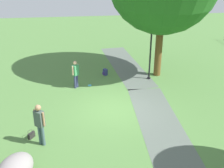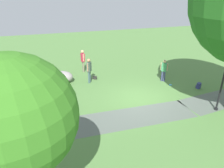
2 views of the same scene
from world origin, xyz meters
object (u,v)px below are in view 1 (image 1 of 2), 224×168
Objects in this scene: woman_with_handbag at (40,122)px; handbag_on_grass at (31,135)px; passerby_on_path at (76,73)px; lamp_post at (151,48)px; spare_backpack_on_lawn at (105,72)px; frisbee_on_grass at (90,85)px.

woman_with_handbag is 1.15m from handbag_on_grass.
passerby_on_path reaches higher than handbag_on_grass.
handbag_on_grass is at bearing -49.93° from lamp_post.
lamp_post reaches higher than spare_backpack_on_lawn.
frisbee_on_grass is (-4.82, 2.67, -0.13)m from handbag_on_grass.
spare_backpack_on_lawn reaches higher than frisbee_on_grass.
passerby_on_path is 1.22m from frisbee_on_grass.
passerby_on_path is 5.08m from handbag_on_grass.
handbag_on_grass is (4.65, -1.89, -0.79)m from passerby_on_path.
spare_backpack_on_lawn reaches higher than handbag_on_grass.
woman_with_handbag is at bearing -45.07° from lamp_post.
lamp_post is at bearing 70.14° from spare_backpack_on_lawn.
lamp_post is at bearing 98.86° from passerby_on_path.
handbag_on_grass is 1.71× the size of frisbee_on_grass.
lamp_post is 8.51m from handbag_on_grass.
passerby_on_path is 4.28× the size of handbag_on_grass.
woman_with_handbag is 5.84m from frisbee_on_grass.
spare_backpack_on_lawn is at bearing 149.31° from handbag_on_grass.
spare_backpack_on_lawn is (-6.79, 3.24, -0.86)m from woman_with_handbag.
passerby_on_path is at bearing 157.83° from handbag_on_grass.
woman_with_handbag is 4.49× the size of spare_backpack_on_lawn.
spare_backpack_on_lawn is 1.82× the size of frisbee_on_grass.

